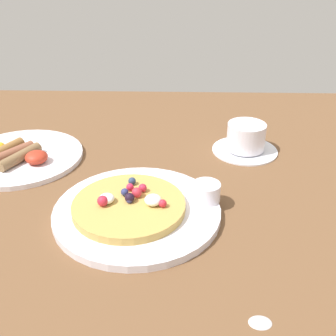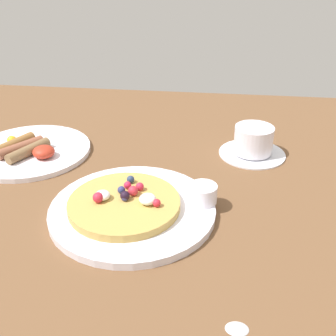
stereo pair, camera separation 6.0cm
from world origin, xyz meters
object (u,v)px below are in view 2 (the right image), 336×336
at_px(syrup_ramekin, 203,193).
at_px(coffee_saucer, 252,153).
at_px(breakfast_plate, 30,151).
at_px(coffee_cup, 254,139).
at_px(pancake_plate, 133,210).

distance_m(syrup_ramekin, coffee_saucer, 0.23).
bearing_deg(breakfast_plate, coffee_cup, 6.34).
height_order(syrup_ramekin, breakfast_plate, syrup_ramekin).
bearing_deg(pancake_plate, coffee_cup, 49.09).
bearing_deg(pancake_plate, syrup_ramekin, 13.92).
height_order(syrup_ramekin, coffee_cup, coffee_cup).
relative_size(pancake_plate, coffee_saucer, 1.98).
xyz_separation_m(coffee_saucer, coffee_cup, (0.00, 0.00, 0.03)).
bearing_deg(coffee_saucer, pancake_plate, -131.05).
relative_size(pancake_plate, syrup_ramekin, 5.84).
xyz_separation_m(syrup_ramekin, coffee_cup, (0.10, 0.21, 0.01)).
height_order(pancake_plate, coffee_cup, coffee_cup).
bearing_deg(coffee_cup, coffee_saucer, -99.87).
bearing_deg(syrup_ramekin, breakfast_plate, 156.72).
bearing_deg(pancake_plate, breakfast_plate, 143.94).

